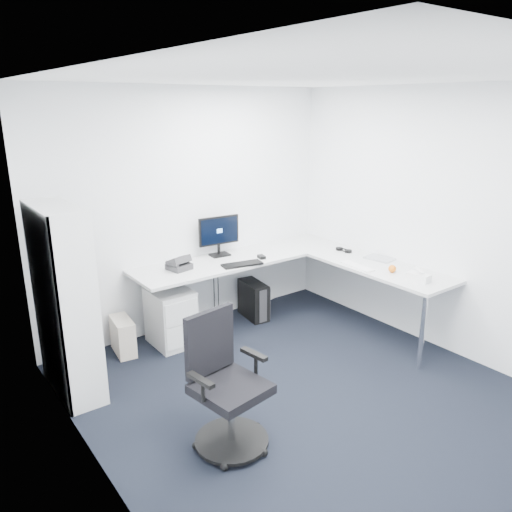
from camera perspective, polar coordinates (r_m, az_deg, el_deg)
ground at (r=4.61m, az=6.56°, el=-16.10°), size 4.20×4.20×0.00m
ceiling at (r=3.87m, az=7.99°, el=19.70°), size 4.20×4.20×0.00m
wall_back at (r=5.68m, az=-7.58°, el=5.13°), size 3.60×0.02×2.70m
wall_left at (r=3.13m, az=-17.51°, el=-5.54°), size 0.02×4.20×2.70m
wall_right at (r=5.40m, az=21.21°, el=3.48°), size 0.02×4.20×2.70m
l_desk at (r=5.69m, az=1.13°, el=-4.68°), size 2.78×1.55×0.81m
drawer_pedestal at (r=5.48m, az=-9.72°, el=-6.88°), size 0.40×0.50×0.62m
bookshelf at (r=4.66m, az=-21.01°, el=-4.95°), size 0.33×0.86×1.71m
task_chair at (r=3.80m, az=-2.89°, el=-14.54°), size 0.67×0.67×1.05m
black_pc_tower at (r=6.08m, az=-0.30°, el=-5.03°), size 0.26×0.48×0.45m
beige_pc_tower at (r=5.44m, az=-14.97°, el=-8.83°), size 0.23×0.42×0.38m
power_strip at (r=6.65m, az=1.19°, el=-4.95°), size 0.35×0.14×0.04m
monitor at (r=5.76m, az=-4.21°, el=2.33°), size 0.51×0.20×0.48m
black_keyboard at (r=5.47m, az=-1.59°, el=-0.95°), size 0.47×0.24×0.02m
mouse at (r=5.70m, az=0.63°, el=-0.10°), size 0.09×0.12×0.03m
desk_phone at (r=5.37m, az=-8.80°, el=-0.75°), size 0.25×0.25×0.15m
laptop at (r=5.82m, az=14.02°, el=0.72°), size 0.36×0.36×0.23m
white_keyboard at (r=5.52m, az=11.48°, el=-1.15°), size 0.15×0.42×0.01m
headphones at (r=6.07m, az=10.01°, el=0.78°), size 0.14×0.21×0.05m
orange_fruit at (r=5.42m, az=15.31°, el=-1.41°), size 0.08×0.08×0.08m
tissue_box at (r=5.24m, az=18.07°, el=-2.31°), size 0.14×0.23×0.08m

